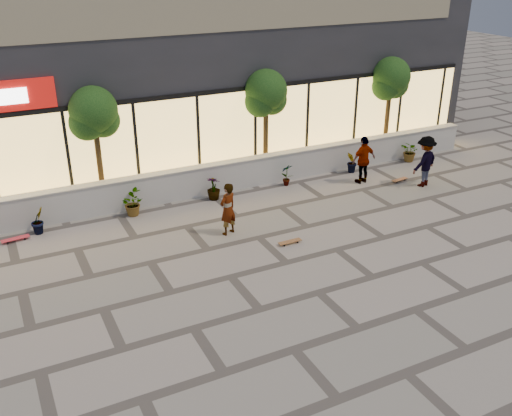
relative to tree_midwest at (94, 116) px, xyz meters
name	(u,v)px	position (x,y,z in m)	size (l,w,h in m)	color
ground	(319,292)	(3.50, -7.70, -2.99)	(80.00, 80.00, 0.00)	gray
planter_wall	(210,179)	(3.50, -0.70, -2.46)	(22.00, 0.42, 1.04)	beige
retail_building	(154,45)	(3.50, 4.79, 1.26)	(24.00, 9.17, 8.50)	#24252A
shrub_b	(38,220)	(-2.20, -1.25, -2.58)	(0.45, 0.36, 0.81)	#103410
shrub_c	(131,203)	(0.60, -1.25, -2.58)	(0.73, 0.63, 0.81)	#103410
shrub_d	(214,188)	(3.40, -1.25, -2.58)	(0.45, 0.45, 0.81)	#103410
shrub_e	(287,175)	(6.20, -1.25, -2.58)	(0.43, 0.29, 0.81)	#103410
shrub_f	(352,163)	(9.00, -1.25, -2.58)	(0.45, 0.36, 0.81)	#103410
shrub_g	(411,152)	(11.80, -1.25, -2.58)	(0.73, 0.63, 0.81)	#103410
tree_midwest	(94,116)	(0.00, 0.00, 0.00)	(1.60, 1.50, 3.92)	#432D18
tree_mideast	(266,96)	(6.00, 0.00, 0.00)	(1.60, 1.50, 3.92)	#432D18
tree_east	(391,81)	(11.50, 0.00, 0.00)	(1.60, 1.50, 3.92)	#432D18
skater_center	(228,209)	(2.80, -3.79, -2.19)	(0.58, 0.38, 1.60)	white
skater_right_near	(364,160)	(8.77, -2.24, -2.12)	(1.01, 0.42, 1.73)	white
skater_right_far	(425,161)	(10.53, -3.42, -2.08)	(1.17, 0.67, 1.81)	maroon
skateboard_center	(290,242)	(4.11, -5.18, -2.91)	(0.71, 0.18, 0.09)	brown
skateboard_left	(15,239)	(-2.90, -1.50, -2.91)	(0.80, 0.28, 0.09)	red
skateboard_right_near	(400,180)	(10.06, -2.76, -2.92)	(0.71, 0.28, 0.08)	brown
skateboard_right_far	(424,161)	(12.20, -1.64, -2.91)	(0.69, 0.54, 0.09)	#5E4A88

